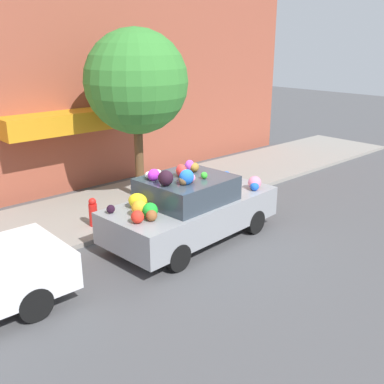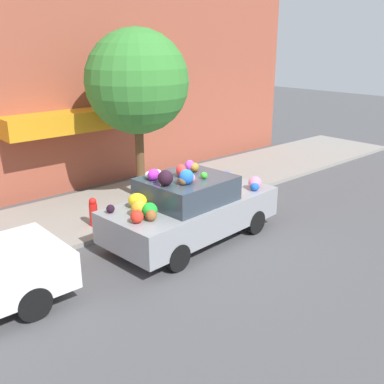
{
  "view_description": "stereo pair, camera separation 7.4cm",
  "coord_description": "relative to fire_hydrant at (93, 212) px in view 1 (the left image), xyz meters",
  "views": [
    {
      "loc": [
        -6.31,
        -7.16,
        4.33
      ],
      "look_at": [
        0.0,
        -0.16,
        1.13
      ],
      "focal_mm": 42.0,
      "sensor_mm": 36.0,
      "label": 1
    },
    {
      "loc": [
        -6.25,
        -7.21,
        4.33
      ],
      "look_at": [
        0.0,
        -0.16,
        1.13
      ],
      "focal_mm": 42.0,
      "sensor_mm": 36.0,
      "label": 2
    }
  ],
  "objects": [
    {
      "name": "building_facade",
      "position": [
        1.37,
        3.12,
        2.73
      ],
      "size": [
        18.0,
        1.2,
        6.48
      ],
      "color": "#9E4C38",
      "rests_on": "ground"
    },
    {
      "name": "art_car",
      "position": [
        1.34,
        -1.97,
        0.33
      ],
      "size": [
        4.19,
        2.1,
        1.83
      ],
      "rotation": [
        0.0,
        0.0,
        0.07
      ],
      "color": "gray",
      "rests_on": "ground"
    },
    {
      "name": "street_tree",
      "position": [
        2.05,
        0.94,
        2.83
      ],
      "size": [
        2.73,
        2.73,
        4.56
      ],
      "color": "brown",
      "rests_on": "sidewalk_curb"
    },
    {
      "name": "sidewalk_curb",
      "position": [
        1.4,
        0.9,
        -0.4
      ],
      "size": [
        24.0,
        3.2,
        0.11
      ],
      "color": "gray",
      "rests_on": "ground"
    },
    {
      "name": "ground_plane",
      "position": [
        1.4,
        -1.8,
        -0.45
      ],
      "size": [
        60.0,
        60.0,
        0.0
      ],
      "primitive_type": "plane",
      "color": "#4C4C4F"
    },
    {
      "name": "fire_hydrant",
      "position": [
        0.0,
        0.0,
        0.0
      ],
      "size": [
        0.2,
        0.2,
        0.7
      ],
      "color": "red",
      "rests_on": "sidewalk_curb"
    }
  ]
}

